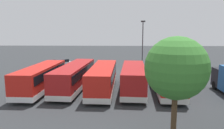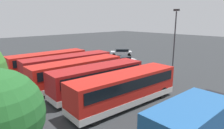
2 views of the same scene
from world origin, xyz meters
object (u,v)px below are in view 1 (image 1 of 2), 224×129
at_px(bus_single_deck_near_end, 166,78).
at_px(car_hatchback_silver, 87,68).
at_px(bus_single_deck_second, 133,78).
at_px(bus_single_deck_third, 103,78).
at_px(bus_single_deck_fifth, 42,77).
at_px(car_small_green, 61,63).
at_px(lamp_post_tall, 143,43).
at_px(bus_single_deck_fourth, 75,76).
at_px(waste_bin_yellow, 33,69).

xyz_separation_m(bus_single_deck_near_end, car_hatchback_silver, (11.05, -11.35, -0.92)).
bearing_deg(bus_single_deck_second, car_hatchback_silver, -57.29).
xyz_separation_m(bus_single_deck_third, bus_single_deck_fifth, (7.25, 0.04, -0.00)).
relative_size(bus_single_deck_near_end, car_small_green, 2.45).
bearing_deg(lamp_post_tall, bus_single_deck_fourth, 46.99).
height_order(bus_single_deck_second, bus_single_deck_third, same).
xyz_separation_m(bus_single_deck_near_end, car_small_green, (17.25, -17.42, -0.92)).
distance_m(bus_single_deck_fourth, lamp_post_tall, 14.01).
bearing_deg(lamp_post_tall, waste_bin_yellow, -2.17).
height_order(car_small_green, lamp_post_tall, lamp_post_tall).
bearing_deg(bus_single_deck_fifth, bus_single_deck_near_end, -179.65).
xyz_separation_m(bus_single_deck_third, bus_single_deck_fourth, (3.53, -0.94, 0.00)).
bearing_deg(bus_single_deck_near_end, car_small_green, -45.28).
distance_m(car_small_green, lamp_post_tall, 17.53).
bearing_deg(car_hatchback_silver, waste_bin_yellow, -1.19).
bearing_deg(bus_single_deck_near_end, bus_single_deck_third, 0.37).
xyz_separation_m(bus_single_deck_third, car_small_green, (9.91, -17.46, -0.92)).
distance_m(bus_single_deck_near_end, lamp_post_tall, 11.47).
height_order(car_small_green, waste_bin_yellow, car_small_green).
height_order(bus_single_deck_second, car_small_green, bus_single_deck_second).
distance_m(bus_single_deck_second, car_small_green, 22.00).
relative_size(bus_single_deck_fifth, car_hatchback_silver, 2.38).
distance_m(bus_single_deck_near_end, bus_single_deck_fifth, 14.59).
bearing_deg(bus_single_deck_fourth, car_small_green, -68.88).
distance_m(bus_single_deck_second, bus_single_deck_fourth, 7.14).
bearing_deg(bus_single_deck_second, car_small_green, -52.23).
height_order(bus_single_deck_near_end, car_hatchback_silver, bus_single_deck_near_end).
xyz_separation_m(car_hatchback_silver, lamp_post_tall, (-9.45, 0.52, 4.35)).
bearing_deg(car_hatchback_silver, bus_single_deck_fifth, 72.82).
xyz_separation_m(bus_single_deck_near_end, bus_single_deck_third, (7.34, 0.05, 0.00)).
xyz_separation_m(bus_single_deck_second, bus_single_deck_fourth, (7.08, -0.86, 0.00)).
bearing_deg(bus_single_deck_third, car_hatchback_silver, -71.98).
distance_m(bus_single_deck_near_end, car_hatchback_silver, 15.87).
bearing_deg(bus_single_deck_second, bus_single_deck_fourth, -6.91).
xyz_separation_m(bus_single_deck_fourth, car_hatchback_silver, (0.18, -10.45, -0.92)).
bearing_deg(waste_bin_yellow, car_small_green, -119.41).
relative_size(car_hatchback_silver, lamp_post_tall, 0.52).
distance_m(bus_single_deck_near_end, waste_bin_yellow, 23.61).
bearing_deg(bus_single_deck_second, bus_single_deck_third, 1.38).
distance_m(bus_single_deck_fifth, lamp_post_tall, 17.31).
xyz_separation_m(car_small_green, lamp_post_tall, (-15.65, 6.59, 4.35)).
height_order(bus_single_deck_fourth, waste_bin_yellow, bus_single_deck_fourth).
xyz_separation_m(bus_single_deck_second, lamp_post_tall, (-2.18, -10.79, 3.43)).
bearing_deg(car_small_green, bus_single_deck_third, 119.57).
bearing_deg(bus_single_deck_fifth, bus_single_deck_third, -179.67).
bearing_deg(bus_single_deck_near_end, bus_single_deck_fourth, -4.72).
relative_size(car_small_green, lamp_post_tall, 0.51).
distance_m(bus_single_deck_second, bus_single_deck_fifth, 10.80).
bearing_deg(bus_single_deck_third, lamp_post_tall, -117.82).
distance_m(bus_single_deck_third, bus_single_deck_fifth, 7.25).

